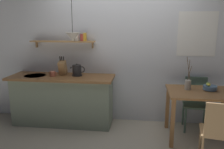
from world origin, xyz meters
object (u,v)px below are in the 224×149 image
knife_block (63,68)px  pendant_lamp (73,37)px  dining_chair_far (196,100)px  fruit_bowl (210,87)px  dining_table (201,99)px  coffee_mug_by_sink (53,74)px  electric_kettle (77,70)px  dining_chair_near (218,131)px  twig_vase (188,84)px

knife_block → pendant_lamp: (0.27, -0.22, 0.56)m
dining_chair_far → fruit_bowl: (0.11, -0.32, 0.32)m
dining_table → coffee_mug_by_sink: size_ratio=7.44×
fruit_bowl → pendant_lamp: bearing=178.5°
electric_kettle → dining_table: bearing=-9.2°
electric_kettle → knife_block: 0.27m
dining_table → coffee_mug_by_sink: (-2.44, 0.23, 0.28)m
dining_chair_near → electric_kettle: (-2.07, 1.05, 0.49)m
electric_kettle → coffee_mug_by_sink: 0.42m
twig_vase → coffee_mug_by_sink: bearing=176.1°
twig_vase → coffee_mug_by_sink: (-2.25, 0.16, 0.07)m
dining_table → fruit_bowl: bearing=27.0°
dining_table → knife_block: 2.35m
coffee_mug_by_sink → dining_table: bearing=-5.5°
dining_chair_far → electric_kettle: bearing=-178.4°
pendant_lamp → electric_kettle: bearing=92.1°
dining_chair_far → coffee_mug_by_sink: bearing=-176.5°
dining_chair_far → electric_kettle: 2.11m
fruit_bowl → coffee_mug_by_sink: coffee_mug_by_sink is taller
twig_vase → dining_chair_near: bearing=-74.1°
dining_table → electric_kettle: size_ratio=3.84×
dining_chair_far → twig_vase: 0.52m
dining_chair_near → electric_kettle: size_ratio=3.36×
dining_table → knife_block: size_ratio=2.95×
electric_kettle → dining_chair_far: bearing=1.6°
fruit_bowl → twig_vase: bearing=178.1°
pendant_lamp → coffee_mug_by_sink: bearing=165.3°
dining_chair_near → electric_kettle: electric_kettle is taller
knife_block → dining_chair_far: bearing=0.9°
knife_block → coffee_mug_by_sink: 0.20m
twig_vase → electric_kettle: bearing=172.3°
dining_chair_far → electric_kettle: (-2.06, -0.06, 0.48)m
dining_chair_near → dining_chair_far: 1.11m
dining_chair_near → twig_vase: 0.91m
coffee_mug_by_sink → dining_chair_far: bearing=3.5°
dining_table → knife_block: knife_block is taller
fruit_bowl → electric_kettle: size_ratio=0.78×
fruit_bowl → electric_kettle: (-2.17, 0.26, 0.16)m
twig_vase → electric_kettle: twig_vase is taller
dining_chair_far → pendant_lamp: (-2.05, -0.26, 1.08)m
fruit_bowl → electric_kettle: bearing=173.2°
dining_table → dining_chair_near: dining_chair_near is taller
dining_chair_far → fruit_bowl: 0.47m
dining_table → coffee_mug_by_sink: bearing=174.5°
dining_table → twig_vase: bearing=157.4°
dining_table → dining_chair_far: bearing=86.3°
electric_kettle → coffee_mug_by_sink: bearing=-167.2°
dining_chair_far → knife_block: size_ratio=2.63×
dining_chair_near → fruit_bowl: fruit_bowl is taller
electric_kettle → pendant_lamp: 0.63m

